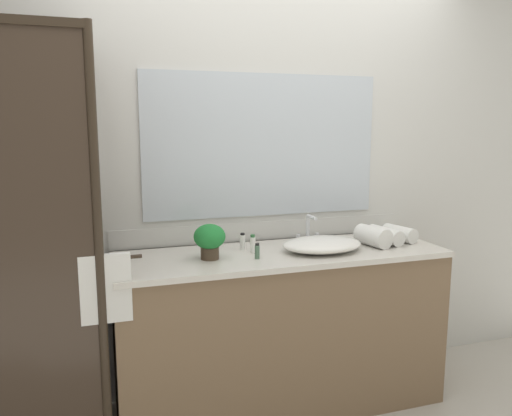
{
  "coord_description": "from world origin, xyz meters",
  "views": [
    {
      "loc": [
        -0.95,
        -2.46,
        1.58
      ],
      "look_at": [
        -0.15,
        0.0,
        1.15
      ],
      "focal_mm": 34.95,
      "sensor_mm": 36.0,
      "label": 1
    }
  ],
  "objects_px": {
    "amenity_bottle_body_wash": "(253,244)",
    "rolled_towel_far_edge": "(373,236)",
    "amenity_bottle_lotion": "(243,242)",
    "faucet": "(308,234)",
    "rolled_towel_near_edge": "(399,233)",
    "amenity_bottle_conditioner": "(257,251)",
    "rolled_towel_middle": "(385,235)",
    "sink_basin": "(322,244)",
    "potted_plant": "(210,239)"
  },
  "relations": [
    {
      "from": "amenity_bottle_body_wash",
      "to": "rolled_towel_far_edge",
      "type": "height_order",
      "value": "rolled_towel_far_edge"
    },
    {
      "from": "amenity_bottle_lotion",
      "to": "amenity_bottle_body_wash",
      "type": "distance_m",
      "value": 0.09
    },
    {
      "from": "faucet",
      "to": "amenity_bottle_lotion",
      "type": "distance_m",
      "value": 0.41
    },
    {
      "from": "rolled_towel_far_edge",
      "to": "rolled_towel_near_edge",
      "type": "bearing_deg",
      "value": 16.31
    },
    {
      "from": "amenity_bottle_conditioner",
      "to": "rolled_towel_middle",
      "type": "distance_m",
      "value": 0.83
    },
    {
      "from": "rolled_towel_far_edge",
      "to": "sink_basin",
      "type": "bearing_deg",
      "value": -176.77
    },
    {
      "from": "potted_plant",
      "to": "rolled_towel_far_edge",
      "type": "distance_m",
      "value": 0.95
    },
    {
      "from": "amenity_bottle_conditioner",
      "to": "rolled_towel_near_edge",
      "type": "distance_m",
      "value": 0.94
    },
    {
      "from": "amenity_bottle_body_wash",
      "to": "rolled_towel_middle",
      "type": "relative_size",
      "value": 0.41
    },
    {
      "from": "amenity_bottle_conditioner",
      "to": "rolled_towel_near_edge",
      "type": "relative_size",
      "value": 0.39
    },
    {
      "from": "rolled_towel_near_edge",
      "to": "sink_basin",
      "type": "bearing_deg",
      "value": -171.38
    },
    {
      "from": "amenity_bottle_conditioner",
      "to": "amenity_bottle_body_wash",
      "type": "bearing_deg",
      "value": 82.84
    },
    {
      "from": "amenity_bottle_body_wash",
      "to": "sink_basin",
      "type": "bearing_deg",
      "value": -13.41
    },
    {
      "from": "amenity_bottle_body_wash",
      "to": "rolled_towel_far_edge",
      "type": "xyz_separation_m",
      "value": [
        0.7,
        -0.07,
        0.01
      ]
    },
    {
      "from": "faucet",
      "to": "potted_plant",
      "type": "relative_size",
      "value": 0.95
    },
    {
      "from": "amenity_bottle_body_wash",
      "to": "rolled_towel_near_edge",
      "type": "xyz_separation_m",
      "value": [
        0.92,
        -0.01,
        -0.0
      ]
    },
    {
      "from": "amenity_bottle_lotion",
      "to": "rolled_towel_near_edge",
      "type": "bearing_deg",
      "value": -5.03
    },
    {
      "from": "rolled_towel_middle",
      "to": "amenity_bottle_lotion",
      "type": "bearing_deg",
      "value": 173.05
    },
    {
      "from": "amenity_bottle_lotion",
      "to": "rolled_towel_far_edge",
      "type": "relative_size",
      "value": 0.45
    },
    {
      "from": "sink_basin",
      "to": "amenity_bottle_lotion",
      "type": "distance_m",
      "value": 0.44
    },
    {
      "from": "amenity_bottle_conditioner",
      "to": "rolled_towel_near_edge",
      "type": "bearing_deg",
      "value": 7.44
    },
    {
      "from": "faucet",
      "to": "potted_plant",
      "type": "bearing_deg",
      "value": -165.95
    },
    {
      "from": "amenity_bottle_lotion",
      "to": "potted_plant",
      "type": "bearing_deg",
      "value": -147.86
    },
    {
      "from": "faucet",
      "to": "amenity_bottle_conditioner",
      "type": "xyz_separation_m",
      "value": [
        -0.39,
        -0.23,
        -0.02
      ]
    },
    {
      "from": "sink_basin",
      "to": "faucet",
      "type": "bearing_deg",
      "value": 90.0
    },
    {
      "from": "rolled_towel_middle",
      "to": "rolled_towel_far_edge",
      "type": "distance_m",
      "value": 0.12
    },
    {
      "from": "amenity_bottle_conditioner",
      "to": "rolled_towel_middle",
      "type": "bearing_deg",
      "value": 7.14
    },
    {
      "from": "amenity_bottle_conditioner",
      "to": "faucet",
      "type": "bearing_deg",
      "value": 30.21
    },
    {
      "from": "faucet",
      "to": "amenity_bottle_body_wash",
      "type": "relative_size",
      "value": 1.75
    },
    {
      "from": "rolled_towel_far_edge",
      "to": "amenity_bottle_body_wash",
      "type": "bearing_deg",
      "value": 174.27
    },
    {
      "from": "faucet",
      "to": "rolled_towel_middle",
      "type": "xyz_separation_m",
      "value": [
        0.44,
        -0.12,
        -0.01
      ]
    },
    {
      "from": "faucet",
      "to": "rolled_towel_middle",
      "type": "relative_size",
      "value": 0.72
    },
    {
      "from": "sink_basin",
      "to": "potted_plant",
      "type": "relative_size",
      "value": 2.45
    },
    {
      "from": "potted_plant",
      "to": "rolled_towel_near_edge",
      "type": "height_order",
      "value": "potted_plant"
    },
    {
      "from": "sink_basin",
      "to": "potted_plant",
      "type": "bearing_deg",
      "value": 177.16
    },
    {
      "from": "faucet",
      "to": "rolled_towel_near_edge",
      "type": "bearing_deg",
      "value": -10.7
    },
    {
      "from": "sink_basin",
      "to": "amenity_bottle_lotion",
      "type": "height_order",
      "value": "amenity_bottle_lotion"
    },
    {
      "from": "amenity_bottle_lotion",
      "to": "rolled_towel_middle",
      "type": "xyz_separation_m",
      "value": [
        0.84,
        -0.1,
        0.0
      ]
    },
    {
      "from": "amenity_bottle_conditioner",
      "to": "sink_basin",
      "type": "bearing_deg",
      "value": 5.77
    },
    {
      "from": "amenity_bottle_lotion",
      "to": "rolled_towel_near_edge",
      "type": "relative_size",
      "value": 0.45
    },
    {
      "from": "faucet",
      "to": "rolled_towel_near_edge",
      "type": "height_order",
      "value": "faucet"
    },
    {
      "from": "rolled_towel_near_edge",
      "to": "amenity_bottle_lotion",
      "type": "bearing_deg",
      "value": 174.97
    },
    {
      "from": "potted_plant",
      "to": "amenity_bottle_lotion",
      "type": "xyz_separation_m",
      "value": [
        0.22,
        0.14,
        -0.06
      ]
    },
    {
      "from": "sink_basin",
      "to": "potted_plant",
      "type": "xyz_separation_m",
      "value": [
        -0.62,
        0.03,
        0.07
      ]
    },
    {
      "from": "potted_plant",
      "to": "rolled_towel_middle",
      "type": "distance_m",
      "value": 1.06
    },
    {
      "from": "amenity_bottle_body_wash",
      "to": "rolled_towel_middle",
      "type": "bearing_deg",
      "value": -1.73
    },
    {
      "from": "faucet",
      "to": "rolled_towel_middle",
      "type": "bearing_deg",
      "value": -15.62
    },
    {
      "from": "amenity_bottle_conditioner",
      "to": "rolled_towel_far_edge",
      "type": "bearing_deg",
      "value": 4.61
    },
    {
      "from": "faucet",
      "to": "amenity_bottle_lotion",
      "type": "height_order",
      "value": "faucet"
    },
    {
      "from": "faucet",
      "to": "amenity_bottle_body_wash",
      "type": "bearing_deg",
      "value": -165.23
    }
  ]
}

